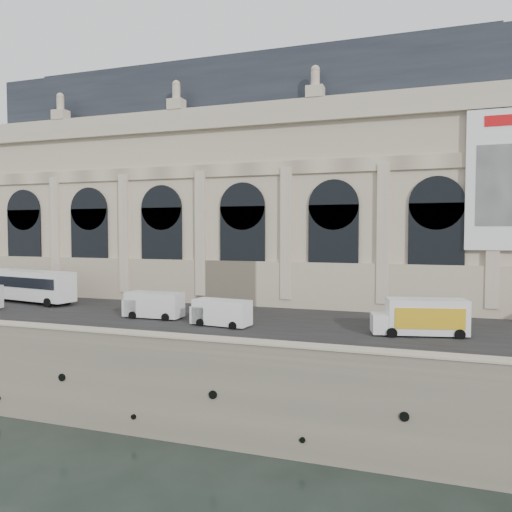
{
  "coord_description": "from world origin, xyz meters",
  "views": [
    {
      "loc": [
        14.94,
        -29.5,
        14.28
      ],
      "look_at": [
        -2.49,
        22.0,
        11.56
      ],
      "focal_mm": 35.0,
      "sensor_mm": 36.0,
      "label": 1
    }
  ],
  "objects_px": {
    "van_b": "(219,313)",
    "bus_left": "(29,285)",
    "box_truck": "(421,317)",
    "van_c": "(151,305)"
  },
  "relations": [
    {
      "from": "van_b",
      "to": "van_c",
      "type": "distance_m",
      "value": 7.73
    },
    {
      "from": "van_b",
      "to": "box_truck",
      "type": "bearing_deg",
      "value": 4.82
    },
    {
      "from": "box_truck",
      "to": "van_b",
      "type": "bearing_deg",
      "value": -175.18
    },
    {
      "from": "bus_left",
      "to": "box_truck",
      "type": "bearing_deg",
      "value": -5.85
    },
    {
      "from": "van_b",
      "to": "bus_left",
      "type": "bearing_deg",
      "value": 167.45
    },
    {
      "from": "van_c",
      "to": "van_b",
      "type": "bearing_deg",
      "value": -11.32
    },
    {
      "from": "bus_left",
      "to": "van_c",
      "type": "relative_size",
      "value": 2.3
    },
    {
      "from": "van_c",
      "to": "bus_left",
      "type": "bearing_deg",
      "value": 166.95
    },
    {
      "from": "box_truck",
      "to": "van_c",
      "type": "bearing_deg",
      "value": 179.75
    },
    {
      "from": "van_b",
      "to": "van_c",
      "type": "height_order",
      "value": "van_c"
    }
  ]
}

